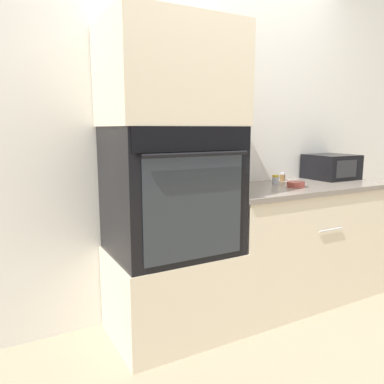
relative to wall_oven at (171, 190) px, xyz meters
The scene contains 11 objects.
ground_plane 1.05m from the wall_oven, 37.74° to the right, with size 12.00×12.00×0.00m, color gray.
wall_back 0.60m from the wall_oven, 41.04° to the left, with size 8.00×0.05×2.50m.
oven_cabinet_base 0.66m from the wall_oven, 90.00° to the left, with size 0.77×0.60×0.55m.
wall_oven is the anchor object (origin of this frame).
oven_cabinet_upper 0.68m from the wall_oven, 90.00° to the left, with size 0.77×0.60×0.59m.
counter_unit 1.18m from the wall_oven, ahead, with size 1.40×0.63×0.90m.
microwave 1.54m from the wall_oven, ahead, with size 0.36×0.35×0.20m.
knife_block 0.54m from the wall_oven, 10.16° to the left, with size 0.11×0.12×0.23m.
bowl 0.96m from the wall_oven, ahead, with size 0.13×0.13×0.04m.
condiment_jar_near 0.90m from the wall_oven, ahead, with size 0.05×0.05×0.07m.
condiment_jar_mid 1.12m from the wall_oven, 11.63° to the left, with size 0.04×0.04×0.06m.
Camera 1 is at (-1.36, -1.75, 1.31)m, focal length 35.00 mm.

